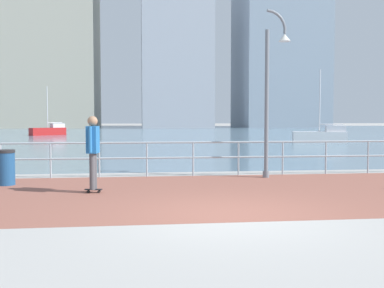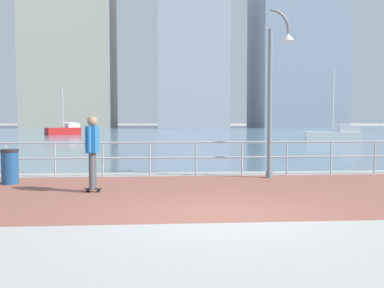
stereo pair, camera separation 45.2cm
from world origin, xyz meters
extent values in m
plane|color=#ADAAA5|center=(0.00, 40.00, 0.00)|extent=(220.00, 220.00, 0.00)
cube|color=#935647|center=(0.00, 2.50, 0.00)|extent=(28.00, 6.12, 0.01)
cube|color=slate|center=(0.00, 50.57, 0.00)|extent=(180.00, 88.00, 0.00)
cylinder|color=#9EADB7|center=(-5.60, 5.57, 0.51)|extent=(0.05, 0.05, 1.02)
cylinder|color=#9EADB7|center=(-4.20, 5.57, 0.51)|extent=(0.05, 0.05, 1.02)
cylinder|color=#9EADB7|center=(-2.80, 5.57, 0.51)|extent=(0.05, 0.05, 1.02)
cylinder|color=#9EADB7|center=(-1.40, 5.57, 0.51)|extent=(0.05, 0.05, 1.02)
cylinder|color=#9EADB7|center=(0.00, 5.57, 0.51)|extent=(0.05, 0.05, 1.02)
cylinder|color=#9EADB7|center=(1.40, 5.57, 0.51)|extent=(0.05, 0.05, 1.02)
cylinder|color=#9EADB7|center=(2.80, 5.57, 0.51)|extent=(0.05, 0.05, 1.02)
cylinder|color=#9EADB7|center=(4.20, 5.57, 0.51)|extent=(0.05, 0.05, 1.02)
cylinder|color=#9EADB7|center=(5.60, 5.57, 0.51)|extent=(0.05, 0.05, 1.02)
cylinder|color=#9EADB7|center=(0.00, 5.57, 1.02)|extent=(25.20, 0.06, 0.06)
cylinder|color=#9EADB7|center=(0.00, 5.57, 0.56)|extent=(25.20, 0.06, 0.06)
cylinder|color=slate|center=(2.10, 4.97, 0.10)|extent=(0.19, 0.19, 0.20)
cylinder|color=slate|center=(2.10, 4.97, 2.16)|extent=(0.12, 0.12, 4.32)
cylinder|color=slate|center=(2.18, 4.97, 4.86)|extent=(0.19, 0.10, 0.11)
cylinder|color=slate|center=(2.32, 4.99, 4.82)|extent=(0.20, 0.10, 0.15)
cylinder|color=slate|center=(2.45, 5.00, 4.73)|extent=(0.19, 0.10, 0.18)
cylinder|color=slate|center=(2.56, 5.01, 4.61)|extent=(0.17, 0.10, 0.19)
cylinder|color=slate|center=(2.62, 5.02, 4.47)|extent=(0.14, 0.10, 0.19)
cylinder|color=slate|center=(2.64, 5.02, 4.31)|extent=(0.09, 0.09, 0.17)
cone|color=silver|center=(2.64, 5.02, 4.12)|extent=(0.36, 0.36, 0.22)
cylinder|color=black|center=(-2.56, 2.79, 0.03)|extent=(0.06, 0.04, 0.06)
cylinder|color=black|center=(-2.57, 2.71, 0.03)|extent=(0.06, 0.04, 0.06)
cylinder|color=black|center=(-2.81, 2.83, 0.03)|extent=(0.06, 0.04, 0.06)
cylinder|color=black|center=(-2.83, 2.75, 0.03)|extent=(0.06, 0.04, 0.06)
cube|color=black|center=(-2.69, 2.77, 0.08)|extent=(0.41, 0.17, 0.02)
cylinder|color=#4C4C51|center=(-2.68, 2.85, 0.51)|extent=(0.15, 0.15, 0.85)
cylinder|color=#4C4C51|center=(-2.71, 2.69, 0.51)|extent=(0.15, 0.15, 0.85)
cube|color=#236BB2|center=(-2.69, 2.77, 1.25)|extent=(0.29, 0.37, 0.63)
cylinder|color=#236BB2|center=(-2.66, 3.00, 1.27)|extent=(0.10, 0.10, 0.60)
cylinder|color=#236BB2|center=(-2.73, 2.54, 1.27)|extent=(0.10, 0.10, 0.60)
sphere|color=#A37A5B|center=(-2.69, 2.77, 1.68)|extent=(0.23, 0.23, 0.23)
cylinder|color=navy|center=(-5.08, 4.27, 0.42)|extent=(0.44, 0.44, 0.85)
cylinder|color=#262628|center=(-5.08, 4.27, 0.89)|extent=(0.46, 0.46, 0.08)
cube|color=white|center=(11.24, 22.98, 0.40)|extent=(3.90, 2.04, 0.80)
cube|color=silver|center=(12.32, 22.70, 1.02)|extent=(1.50, 1.12, 0.44)
cylinder|color=silver|center=(11.24, 22.98, 3.02)|extent=(0.09, 0.09, 4.44)
cylinder|color=silver|center=(12.03, 22.77, 1.33)|extent=(1.64, 0.49, 0.07)
cube|color=#B21E1E|center=(-11.17, 40.31, 0.39)|extent=(3.60, 3.04, 0.78)
cube|color=silver|center=(-10.28, 40.95, 0.99)|extent=(1.52, 1.40, 0.43)
cylinder|color=silver|center=(-11.17, 40.31, 2.94)|extent=(0.09, 0.09, 4.33)
cylinder|color=silver|center=(-10.52, 40.78, 1.30)|extent=(1.37, 1.01, 0.07)
cube|color=#8493A3|center=(25.98, 79.20, 16.49)|extent=(15.95, 16.28, 32.98)
cube|color=#A3A8B2|center=(5.09, 76.55, 20.45)|extent=(12.45, 16.83, 40.89)
cube|color=#B2AD99|center=(-17.44, 78.88, 23.66)|extent=(15.95, 14.81, 47.32)
camera|label=1|loc=(-1.61, -7.81, 1.74)|focal=41.77mm
camera|label=2|loc=(-1.16, -7.85, 1.74)|focal=41.77mm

